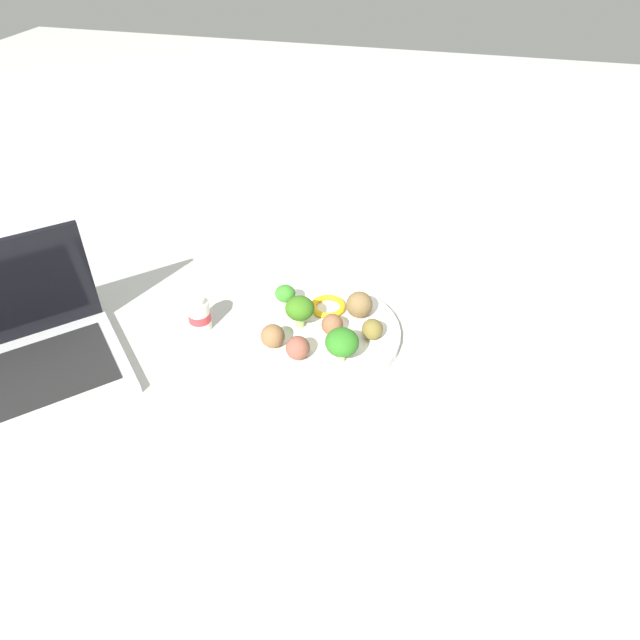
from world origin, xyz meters
name	(u,v)px	position (x,y,z in m)	size (l,w,h in m)	color
ground_plane	(320,336)	(0.00, 0.00, 0.00)	(4.00, 4.00, 0.00)	#B2B2AD
plate	(320,332)	(0.00, 0.00, 0.01)	(0.28, 0.28, 0.02)	white
broccoli_floret_front_left	(285,294)	(-0.08, 0.05, 0.04)	(0.04, 0.04, 0.04)	#9CC783
broccoli_floret_center	(342,343)	(0.05, -0.07, 0.05)	(0.05, 0.05, 0.06)	#ABBC83
broccoli_floret_back_right	(299,310)	(-0.04, 0.00, 0.05)	(0.05, 0.05, 0.06)	#97C169
meatball_back_right	(373,328)	(0.09, 0.00, 0.03)	(0.04, 0.04, 0.04)	brown
meatball_mid_left	(359,305)	(0.06, 0.05, 0.04)	(0.05, 0.05, 0.05)	brown
meatball_front_right	(298,348)	(-0.02, -0.08, 0.04)	(0.04, 0.04, 0.04)	brown
meatball_near_rim	(332,324)	(0.02, -0.01, 0.03)	(0.04, 0.04, 0.04)	brown
meatball_front_left	(273,336)	(-0.07, -0.06, 0.04)	(0.04, 0.04, 0.04)	brown
pepper_ring_back_right	(330,307)	(0.00, 0.06, 0.02)	(0.06, 0.06, 0.01)	yellow
napkin	(464,348)	(0.25, 0.03, 0.00)	(0.17, 0.12, 0.01)	white
fork	(470,340)	(0.25, 0.04, 0.01)	(0.12, 0.02, 0.01)	silver
knife	(468,354)	(0.25, 0.01, 0.01)	(0.15, 0.02, 0.01)	silver
yogurt_bottle	(199,315)	(-0.21, -0.03, 0.03)	(0.04, 0.04, 0.07)	white
laptop	(11,358)	(-0.45, -0.22, 0.04)	(0.38, 0.38, 0.21)	#B9B9B9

